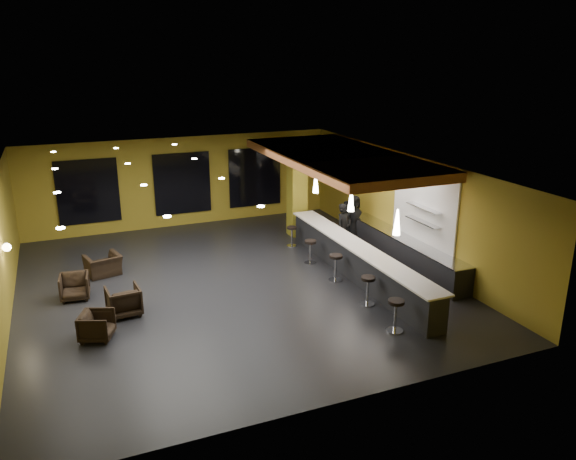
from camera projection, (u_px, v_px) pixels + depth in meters
name	position (u px, v px, depth m)	size (l,w,h in m)	color
floor	(233.00, 285.00, 16.76)	(12.00, 13.00, 0.10)	black
ceiling	(229.00, 167.00, 15.66)	(12.00, 13.00, 0.10)	black
wall_back	(182.00, 182.00, 21.97)	(12.00, 0.10, 3.50)	olive
wall_front	(334.00, 326.00, 10.45)	(12.00, 0.10, 3.50)	olive
wall_right	(408.00, 207.00, 18.42)	(0.10, 13.00, 3.50)	olive
wood_soffit	(339.00, 158.00, 18.06)	(3.60, 8.00, 0.28)	#B06233
window_left	(88.00, 192.00, 20.61)	(2.20, 0.06, 2.40)	black
window_center	(182.00, 183.00, 21.89)	(2.20, 0.06, 2.40)	black
window_right	(255.00, 177.00, 22.98)	(2.20, 0.06, 2.40)	black
tile_backsplash	(424.00, 207.00, 17.43)	(0.06, 3.20, 2.40)	white
bar_counter	(357.00, 263.00, 17.05)	(0.60, 8.00, 1.00)	black
bar_top	(358.00, 246.00, 16.89)	(0.78, 8.10, 0.05)	white
prep_counter	(403.00, 251.00, 18.24)	(0.70, 6.00, 0.86)	black
prep_top	(404.00, 238.00, 18.10)	(0.72, 6.00, 0.03)	silver
wall_shelf_lower	(423.00, 222.00, 17.33)	(0.30, 1.50, 0.03)	silver
wall_shelf_upper	(424.00, 208.00, 17.19)	(0.30, 1.50, 0.03)	silver
column	(297.00, 190.00, 20.71)	(0.60, 0.60, 3.50)	olive
wall_sconce	(7.00, 247.00, 14.48)	(0.22, 0.22, 0.22)	#FFE5B2
pendant_0	(397.00, 222.00, 14.72)	(0.20, 0.20, 0.70)	white
pendant_1	(351.00, 200.00, 16.92)	(0.20, 0.20, 0.70)	white
pendant_2	(316.00, 183.00, 19.12)	(0.20, 0.20, 0.70)	white
staff_a	(344.00, 228.00, 19.22)	(0.62, 0.41, 1.70)	black
staff_b	(348.00, 222.00, 20.21)	(0.75, 0.58, 1.54)	black
staff_c	(353.00, 218.00, 20.30)	(0.84, 0.54, 1.71)	black
armchair_a	(97.00, 326.00, 13.47)	(0.73, 0.75, 0.68)	black
armchair_b	(124.00, 301.00, 14.70)	(0.83, 0.85, 0.78)	black
armchair_c	(75.00, 287.00, 15.65)	(0.77, 0.79, 0.72)	black
armchair_d	(103.00, 265.00, 17.32)	(1.00, 0.88, 0.65)	black
bar_stool_0	(396.00, 311.00, 13.76)	(0.43, 0.43, 0.84)	silver
bar_stool_1	(368.00, 287.00, 15.24)	(0.41, 0.41, 0.81)	silver
bar_stool_2	(336.00, 264.00, 16.84)	(0.42, 0.42, 0.82)	silver
bar_stool_3	(310.00, 249.00, 18.22)	(0.40, 0.40, 0.79)	silver
bar_stool_4	(292.00, 234.00, 19.85)	(0.37, 0.37, 0.72)	silver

